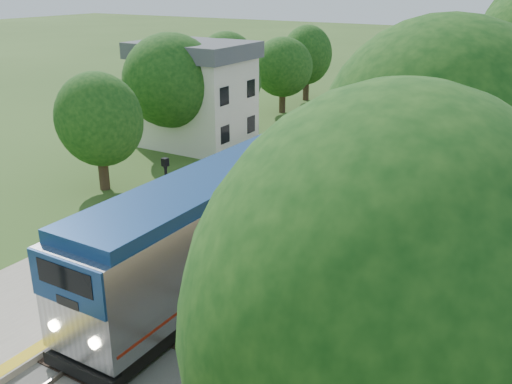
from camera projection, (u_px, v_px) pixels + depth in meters
The scene contains 9 objects.
trackbed at pixel (482, 100), 61.72m from camera, with size 9.50×170.00×0.28m.
platform at pixel (171, 227), 29.91m from camera, with size 6.40×68.00×0.38m, color gray.
yellow_stripe at pixel (216, 236), 28.46m from camera, with size 0.55×68.00×0.01m, color gold.
station_building at pixel (195, 94), 44.02m from camera, with size 8.60×6.60×8.00m.
signal_gantry at pixel (483, 61), 55.81m from camera, with size 8.40×0.38×6.20m.
trees_behind_platform at pixel (140, 116), 35.02m from camera, with size 7.82×53.32×7.21m.
train at pixel (497, 57), 77.49m from camera, with size 3.23×151.53×4.76m.
lamppost_far at pixel (168, 205), 27.17m from camera, with size 0.42×0.42×4.26m.
signal_farside at pixel (437, 160), 29.65m from camera, with size 0.31×0.24×5.62m.
Camera 1 is at (12.78, -5.10, 12.42)m, focal length 40.00 mm.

